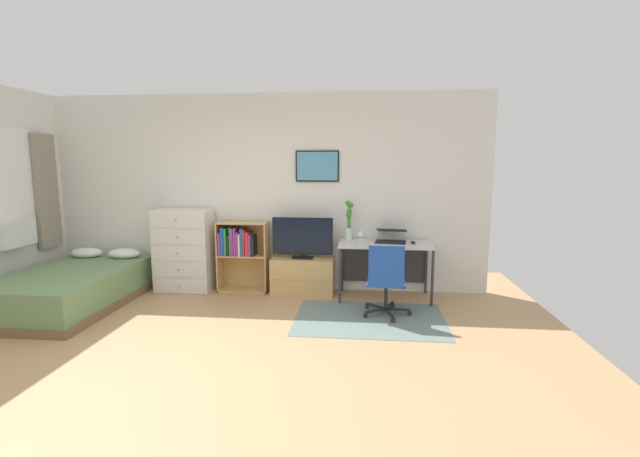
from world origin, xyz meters
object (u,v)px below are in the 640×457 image
(laptop, at_px, (391,236))
(tv_stand, at_px, (303,276))
(desk, at_px, (385,252))
(bamboo_vase, at_px, (349,219))
(bookshelf, at_px, (240,249))
(dresser, at_px, (184,250))
(office_chair, at_px, (386,278))
(computer_mouse, at_px, (413,242))
(bed, at_px, (73,287))
(television, at_px, (303,238))
(wine_glass, at_px, (360,233))

(laptop, bearing_deg, tv_stand, -171.22)
(desk, xyz_separation_m, bamboo_vase, (-0.48, 0.10, 0.41))
(bookshelf, bearing_deg, bamboo_vase, 1.06)
(dresser, xyz_separation_m, bamboo_vase, (2.27, 0.09, 0.45))
(office_chair, relative_size, computer_mouse, 8.27)
(bed, xyz_separation_m, television, (2.77, 0.79, 0.53))
(laptop, distance_m, wine_glass, 0.45)
(bookshelf, height_order, laptop, bookshelf)
(television, height_order, wine_glass, television)
(bookshelf, relative_size, computer_mouse, 9.26)
(desk, xyz_separation_m, laptop, (0.08, 0.03, 0.20))
(television, distance_m, wine_glass, 0.80)
(bed, distance_m, wine_glass, 3.66)
(bamboo_vase, bearing_deg, desk, -12.11)
(office_chair, distance_m, wine_glass, 0.83)
(bed, height_order, tv_stand, bed)
(bookshelf, relative_size, television, 1.18)
(bookshelf, bearing_deg, wine_glass, -7.64)
(laptop, xyz_separation_m, computer_mouse, (0.27, -0.12, -0.05))
(bed, height_order, bamboo_vase, bamboo_vase)
(dresser, bearing_deg, tv_stand, 0.52)
(bed, bearing_deg, bookshelf, 23.89)
(office_chair, distance_m, laptop, 0.91)
(wine_glass, bearing_deg, dresser, 176.23)
(desk, bearing_deg, laptop, 22.60)
(television, height_order, bamboo_vase, bamboo_vase)
(bed, height_order, television, television)
(dresser, relative_size, laptop, 2.38)
(bamboo_vase, xyz_separation_m, wine_glass, (0.16, -0.25, -0.14))
(dresser, height_order, tv_stand, dresser)
(dresser, relative_size, desk, 0.94)
(desk, distance_m, wine_glass, 0.44)
(dresser, distance_m, office_chair, 2.86)
(dresser, bearing_deg, office_chair, -16.58)
(bookshelf, xyz_separation_m, office_chair, (1.96, -0.88, -0.13))
(tv_stand, height_order, office_chair, office_chair)
(laptop, height_order, computer_mouse, laptop)
(office_chair, relative_size, laptop, 1.81)
(tv_stand, distance_m, bamboo_vase, 0.99)
(television, bearing_deg, tv_stand, 90.00)
(television, xyz_separation_m, office_chair, (1.08, -0.81, -0.31))
(bed, height_order, wine_glass, wine_glass)
(bookshelf, height_order, wine_glass, bookshelf)
(tv_stand, distance_m, office_chair, 1.38)
(bamboo_vase, bearing_deg, wine_glass, -57.75)
(dresser, height_order, bookshelf, dresser)
(bed, height_order, desk, desk)
(television, relative_size, bamboo_vase, 1.54)
(bookshelf, relative_size, desk, 0.80)
(bookshelf, height_order, tv_stand, bookshelf)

